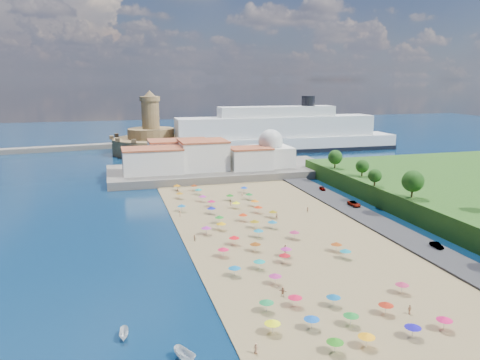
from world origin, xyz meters
name	(u,v)px	position (x,y,z in m)	size (l,w,h in m)	color
ground	(252,232)	(0.00, 0.00, 0.00)	(700.00, 700.00, 0.00)	#071938
terrace	(222,171)	(10.00, 73.00, 1.50)	(90.00, 36.00, 3.00)	#59544C
jetty	(158,160)	(-12.00, 108.00, 1.20)	(18.00, 70.00, 2.40)	#59544C
waterfront_buildings	(189,157)	(-3.05, 73.64, 7.88)	(57.00, 29.00, 11.00)	silver
domed_building	(270,151)	(30.00, 71.00, 8.97)	(16.00, 16.00, 15.00)	silver
fortress	(151,141)	(-12.00, 138.00, 6.68)	(40.00, 40.00, 32.40)	olive
cruise_ship	(277,135)	(53.01, 126.13, 8.68)	(134.40, 20.90, 29.32)	black
beach_parasols	(261,238)	(-1.15, -10.86, 2.15)	(32.14, 116.61, 2.20)	gray
beachgoers	(246,228)	(-1.38, 0.20, 1.10)	(37.08, 98.23, 1.79)	tan
moored_boats	(164,348)	(-27.87, -48.07, 0.80)	(10.35, 12.45, 1.73)	white
parked_cars	(377,215)	(36.00, 0.24, 1.36)	(2.43, 79.39, 1.42)	gray
hillside_trees	(437,189)	(46.94, -9.21, 10.07)	(16.60, 106.17, 7.66)	#382314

